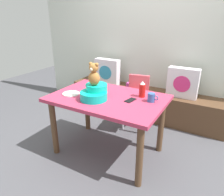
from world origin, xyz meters
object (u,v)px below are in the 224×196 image
Objects in this scene: pillow_floral_right at (183,83)px; book_stack at (133,85)px; cell_phone at (130,100)px; highchair at (137,95)px; infant_seat_teal at (95,93)px; ketchup_bottle at (142,89)px; coffee_mug at (151,97)px; dinner_plate_near at (71,94)px; pillow_floral_left at (107,72)px; dining_table at (108,105)px; teddy_bear at (94,75)px.

book_stack is at bearing 178.50° from pillow_floral_right.
cell_phone reaches higher than book_stack.
pillow_floral_right is 2.20× the size of book_stack.
highchair is 2.39× the size of infant_seat_teal.
coffee_mug is (0.14, -0.09, -0.04)m from ketchup_bottle.
coffee_mug is 0.60× the size of dinner_plate_near.
dinner_plate_near is (-0.90, -0.25, -0.04)m from coffee_mug.
ketchup_bottle is (0.43, 0.32, 0.02)m from infant_seat_teal.
pillow_floral_left is 2.20× the size of book_stack.
coffee_mug is (0.69, -1.07, 0.28)m from book_stack.
dinner_plate_near is 0.71m from cell_phone.
pillow_floral_right is 1.06m from coffee_mug.
dining_table is 6.95× the size of ketchup_bottle.
infant_seat_teal reaches higher than coffee_mug.
dinner_plate_near is (-0.76, -0.33, -0.08)m from ketchup_bottle.
infant_seat_teal reaches higher than dining_table.
dinner_plate_near is (-0.33, -0.01, -0.27)m from teddy_bear.
ketchup_bottle is 0.83m from dinner_plate_near.
pillow_floral_right reaches higher than cell_phone.
teddy_bear is (-0.14, -0.87, 0.50)m from highchair.
coffee_mug reaches higher than dinner_plate_near.
ketchup_bottle is 1.54× the size of coffee_mug.
teddy_bear is 0.42m from dinner_plate_near.
book_stack is 1.67× the size of coffee_mug.
ketchup_bottle reaches higher than highchair.
dinner_plate_near is (-0.47, -0.88, 0.22)m from highchair.
ketchup_bottle is at bearing 36.63° from infant_seat_teal.
book_stack is at bearing -56.87° from cell_phone.
dining_table is 5.14× the size of teddy_bear.
dinner_plate_near is at bearing -127.98° from pillow_floral_right.
dining_table is at bearing -58.95° from pillow_floral_left.
dinner_plate_near is (-0.42, -0.14, 0.11)m from dining_table.
teddy_bear is at bearing -85.00° from book_stack.
highchair is 0.78m from cell_phone.
highchair is (0.05, 0.74, -0.11)m from dining_table.
book_stack is 1.34m from infant_seat_teal.
pillow_floral_left reaches higher than cell_phone.
ketchup_bottle reaches higher than cell_phone.
pillow_floral_left reaches higher than highchair.
pillow_floral_left is at bearing -177.55° from book_stack.
cell_phone is at bearing -67.45° from book_stack.
infant_seat_teal is (0.11, -1.30, 0.31)m from book_stack.
ketchup_bottle is at bearing -61.05° from book_stack.
teddy_bear is at bearing -118.15° from pillow_floral_right.
ketchup_bottle reaches higher than dining_table.
cell_phone is at bearing -72.76° from highchair.
pillow_floral_left is 1.58m from coffee_mug.
pillow_floral_left is at bearing 115.23° from teddy_bear.
ketchup_bottle is 1.28× the size of cell_phone.
book_stack is at bearing 120.40° from highchair.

